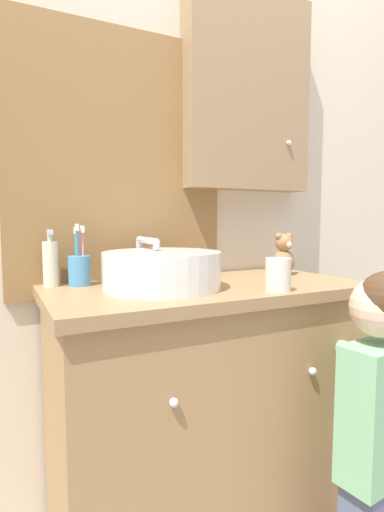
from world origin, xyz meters
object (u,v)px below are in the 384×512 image
Objects in this scene: teddy_bear at (284,255)px; drinking_cup at (278,275)px; soap_dispenser at (51,263)px; sink_basin at (162,269)px; toothbrush_holder at (79,269)px; child_figure at (376,412)px.

drinking_cup is (-0.23, -0.26, -0.03)m from teddy_bear.
teddy_bear is at bearing -8.93° from soap_dispenser.
sink_basin is 2.06× the size of toothbrush_holder.
toothbrush_holder is 0.21× the size of child_figure.
toothbrush_holder is at bearing 144.18° from drinking_cup.
soap_dispenser is at bearing 146.42° from drinking_cup.
toothbrush_holder is at bearing 141.27° from sink_basin.
toothbrush_holder is (-0.21, 0.17, -0.01)m from sink_basin.
soap_dispenser is 1.12× the size of teddy_bear.
soap_dispenser is at bearing 162.52° from toothbrush_holder.
drinking_cup is (-0.17, 0.22, 0.36)m from child_figure.
teddy_bear is (0.73, -0.10, 0.02)m from toothbrush_holder.
soap_dispenser is at bearing 141.25° from child_figure.
soap_dispenser is 1.04m from child_figure.
toothbrush_holder reaches higher than drinking_cup.
teddy_bear is (0.82, -0.13, 0.00)m from soap_dispenser.
drinking_cup is at bearing -33.53° from sink_basin.
soap_dispenser is 0.83m from teddy_bear.
toothbrush_holder is 0.62m from drinking_cup.
child_figure is at bearing -40.80° from toothbrush_holder.
soap_dispenser reaches higher than child_figure.
drinking_cup is at bearing -33.58° from soap_dispenser.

